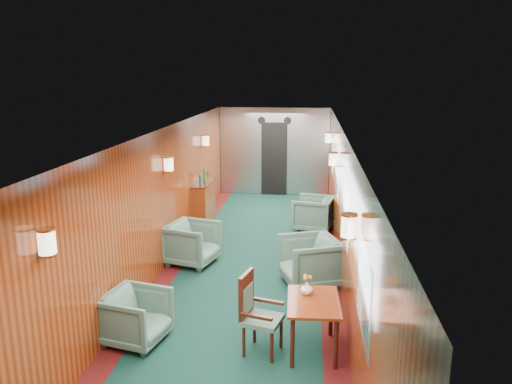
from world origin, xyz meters
TOP-DOWN VIEW (x-y plane):
  - room at (0.00, 0.00)m, footprint 12.00×12.10m
  - bulkhead at (0.00, 5.91)m, footprint 2.98×0.17m
  - windows_right at (1.49, 0.25)m, footprint 0.02×8.60m
  - wall_sconces at (0.00, 0.57)m, footprint 2.97×7.97m
  - dining_table at (1.07, -2.08)m, footprint 0.65×0.90m
  - side_chair at (0.38, -2.16)m, footprint 0.54×0.56m
  - credenza at (-1.34, 2.84)m, footprint 0.34×1.09m
  - flower_vase at (0.99, -1.90)m, footprint 0.20×0.20m
  - armchair_left_near at (-1.13, -2.11)m, footprint 0.88×0.86m
  - armchair_left_far at (-1.04, 0.56)m, footprint 1.00×0.99m
  - armchair_right_near at (1.02, -0.10)m, footprint 1.09×1.08m
  - armchair_right_far at (1.07, 2.73)m, footprint 0.97×0.95m

SIDE VIEW (x-z plane):
  - armchair_left_near at x=-1.13m, z-range 0.00..0.67m
  - armchair_right_far at x=1.07m, z-range 0.00..0.74m
  - armchair_left_far at x=-1.04m, z-range 0.00..0.75m
  - armchair_right_near at x=1.02m, z-range 0.00..0.78m
  - credenza at x=-1.34m, z-range -0.13..1.13m
  - side_chair at x=0.38m, z-range 0.04..1.04m
  - dining_table at x=1.07m, z-range 0.22..0.89m
  - flower_vase at x=0.99m, z-range 0.66..0.82m
  - bulkhead at x=0.00m, z-range -0.01..2.38m
  - windows_right at x=1.49m, z-range 1.05..1.85m
  - room at x=0.00m, z-range 0.43..2.83m
  - wall_sconces at x=0.00m, z-range 1.66..1.91m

